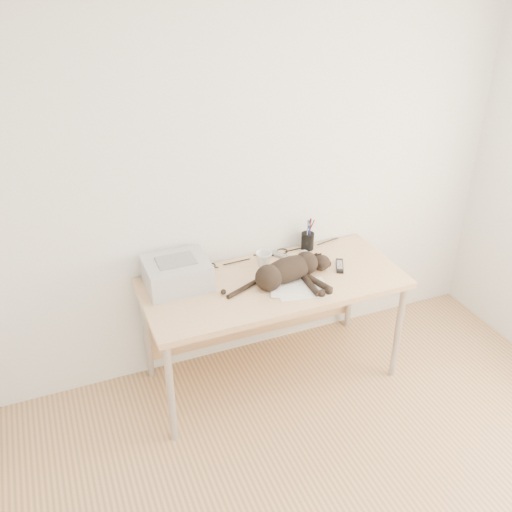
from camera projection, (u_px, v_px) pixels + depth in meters
name	position (u px, v px, depth m)	size (l,w,h in m)	color
wall_back	(251.00, 174.00, 3.48)	(3.50, 3.50, 0.00)	white
desk	(268.00, 292.00, 3.60)	(1.60, 0.70, 0.74)	tan
printer	(177.00, 273.00, 3.38)	(0.37, 0.32, 0.18)	#A1A1A6
papers	(299.00, 288.00, 3.39)	(0.38, 0.32, 0.01)	white
cat	(286.00, 272.00, 3.42)	(0.73, 0.34, 0.16)	black
mug	(264.00, 259.00, 3.60)	(0.10, 0.10, 0.10)	silver
pen_cup	(308.00, 241.00, 3.79)	(0.08, 0.08, 0.22)	black
remote_grey	(281.00, 256.00, 3.72)	(0.05, 0.17, 0.02)	slate
remote_black	(340.00, 266.00, 3.60)	(0.05, 0.16, 0.02)	black
mouse	(305.00, 252.00, 3.74)	(0.06, 0.10, 0.03)	white
cable_tangle	(254.00, 257.00, 3.71)	(1.36, 0.07, 0.01)	black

